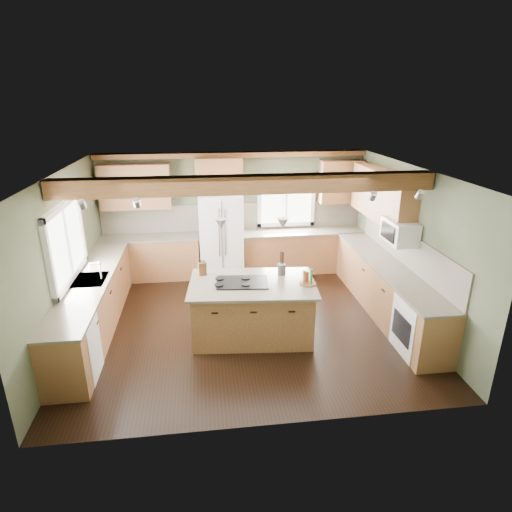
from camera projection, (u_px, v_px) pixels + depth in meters
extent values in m
plane|color=black|center=(246.00, 322.00, 7.39)|extent=(5.60, 5.60, 0.00)
plane|color=silver|center=(245.00, 171.00, 6.48)|extent=(5.60, 5.60, 0.00)
plane|color=#434A34|center=(233.00, 213.00, 9.26)|extent=(5.60, 0.00, 5.60)
plane|color=#434A34|center=(66.00, 259.00, 6.60)|extent=(0.00, 5.00, 5.00)
plane|color=#434A34|center=(409.00, 244.00, 7.27)|extent=(0.00, 5.00, 5.00)
cube|color=#4D2A16|center=(248.00, 184.00, 6.14)|extent=(5.55, 0.26, 0.26)
cube|color=#4D2A16|center=(233.00, 155.00, 8.73)|extent=(5.55, 0.20, 0.10)
cube|color=brown|center=(234.00, 217.00, 9.28)|extent=(5.58, 0.03, 0.58)
cube|color=brown|center=(406.00, 248.00, 7.35)|extent=(0.03, 3.70, 0.58)
cube|color=brown|center=(151.00, 258.00, 9.07)|extent=(2.02, 0.60, 0.88)
cube|color=brown|center=(149.00, 238.00, 8.91)|extent=(2.06, 0.64, 0.04)
cube|color=brown|center=(302.00, 251.00, 9.46)|extent=(2.62, 0.60, 0.88)
cube|color=brown|center=(303.00, 232.00, 9.30)|extent=(2.66, 0.64, 0.04)
cube|color=brown|center=(94.00, 306.00, 6.98)|extent=(0.60, 3.70, 0.88)
cube|color=brown|center=(90.00, 280.00, 6.82)|extent=(0.64, 3.74, 0.04)
cube|color=brown|center=(386.00, 290.00, 7.58)|extent=(0.60, 3.70, 0.88)
cube|color=brown|center=(388.00, 266.00, 7.42)|extent=(0.64, 3.74, 0.04)
cube|color=brown|center=(135.00, 187.00, 8.63)|extent=(1.40, 0.35, 0.90)
cube|color=brown|center=(219.00, 175.00, 8.76)|extent=(0.96, 0.35, 0.70)
cube|color=brown|center=(382.00, 195.00, 7.86)|extent=(0.35, 2.20, 0.90)
cube|color=brown|center=(341.00, 182.00, 9.14)|extent=(0.90, 0.35, 0.90)
cube|color=white|center=(65.00, 243.00, 6.56)|extent=(0.04, 1.60, 1.05)
cube|color=white|center=(286.00, 200.00, 9.29)|extent=(1.10, 0.04, 1.00)
cube|color=#262628|center=(90.00, 280.00, 6.82)|extent=(0.50, 0.65, 0.03)
cylinder|color=#B2B2B7|center=(100.00, 271.00, 6.79)|extent=(0.02, 0.02, 0.28)
cube|color=white|center=(73.00, 351.00, 5.78)|extent=(0.60, 0.60, 0.84)
cube|color=white|center=(421.00, 327.00, 6.38)|extent=(0.60, 0.72, 0.84)
cube|color=white|center=(400.00, 231.00, 7.11)|extent=(0.40, 0.70, 0.38)
cone|color=#B2B2B7|center=(221.00, 224.00, 6.34)|extent=(0.18, 0.18, 0.16)
cone|color=#B2B2B7|center=(283.00, 223.00, 6.37)|extent=(0.18, 0.18, 0.16)
cube|color=white|center=(221.00, 236.00, 9.01)|extent=(0.90, 0.74, 1.80)
cube|color=brown|center=(252.00, 310.00, 6.86)|extent=(1.93, 1.28, 0.88)
cube|color=brown|center=(252.00, 284.00, 6.70)|extent=(2.07, 1.42, 0.04)
cube|color=black|center=(242.00, 282.00, 6.68)|extent=(0.84, 0.60, 0.02)
cube|color=brown|center=(202.00, 269.00, 6.96)|extent=(0.15, 0.12, 0.21)
cylinder|color=#37302C|center=(282.00, 269.00, 6.98)|extent=(0.16, 0.16, 0.18)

